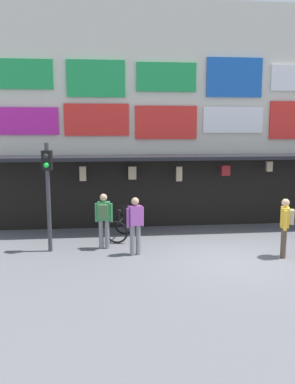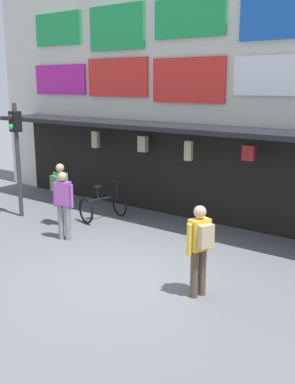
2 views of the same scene
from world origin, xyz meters
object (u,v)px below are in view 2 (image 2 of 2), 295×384
(traffic_light_near, at_px, (16,142))
(pedestrian_in_red, at_px, (60,190))
(bicycle_parked, at_px, (103,206))
(pedestrian_in_yellow, at_px, (63,202))
(pedestrian_in_green, at_px, (200,244))

(traffic_light_near, distance_m, pedestrian_in_red, 1.97)
(bicycle_parked, relative_size, pedestrian_in_yellow, 0.78)
(bicycle_parked, distance_m, pedestrian_in_red, 1.33)
(pedestrian_in_yellow, relative_size, pedestrian_in_red, 1.00)
(traffic_light_near, relative_size, bicycle_parked, 2.44)
(pedestrian_in_red, bearing_deg, pedestrian_in_green, -15.37)
(pedestrian_in_red, relative_size, pedestrian_in_green, 1.00)
(pedestrian_in_red, height_order, pedestrian_in_green, same)
(traffic_light_near, relative_size, pedestrian_in_green, 1.90)
(traffic_light_near, xyz_separation_m, bicycle_parked, (2.14, 1.15, -1.75))
(traffic_light_near, xyz_separation_m, pedestrian_in_green, (6.64, -1.30, -1.16))
(pedestrian_in_red, bearing_deg, bicycle_parked, 62.56)
(traffic_light_near, bearing_deg, pedestrian_in_green, -11.06)
(bicycle_parked, height_order, pedestrian_in_yellow, pedestrian_in_yellow)
(traffic_light_near, bearing_deg, pedestrian_in_yellow, -14.21)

